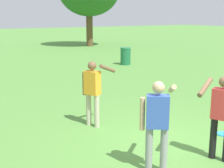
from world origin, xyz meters
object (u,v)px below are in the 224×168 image
at_px(person_catcher, 222,112).
at_px(trash_can_beside_table, 126,56).
at_px(frisbee, 223,134).
at_px(person_bystander, 157,120).
at_px(person_thrower, 93,89).

xyz_separation_m(person_catcher, trash_can_beside_table, (5.01, 10.57, -0.48)).
distance_m(frisbee, trash_can_beside_table, 10.52).
xyz_separation_m(person_bystander, frisbee, (2.43, 0.50, -0.95)).
xyz_separation_m(person_thrower, person_bystander, (-0.13, -2.61, 0.00)).
relative_size(person_thrower, person_bystander, 1.00).
bearing_deg(trash_can_beside_table, person_thrower, -128.88).
bearing_deg(person_bystander, trash_can_beside_table, 58.42).
bearing_deg(frisbee, person_catcher, -144.60).
bearing_deg(frisbee, person_thrower, 137.42).
relative_size(person_bystander, trash_can_beside_table, 1.71).
bearing_deg(person_catcher, frisbee, 35.40).
xyz_separation_m(person_bystander, trash_can_beside_table, (6.31, 10.26, -0.48)).
height_order(person_bystander, trash_can_beside_table, person_bystander).
relative_size(person_thrower, trash_can_beside_table, 1.71).
xyz_separation_m(person_thrower, person_catcher, (1.17, -2.91, 0.00)).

